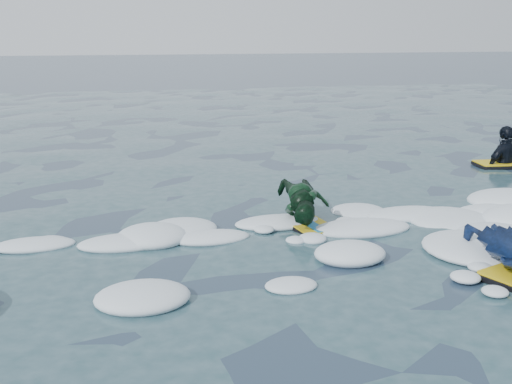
# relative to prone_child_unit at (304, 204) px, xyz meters

# --- Properties ---
(ground) EXTENTS (120.00, 120.00, 0.00)m
(ground) POSITION_rel_prone_child_unit_xyz_m (-0.39, -1.74, -0.27)
(ground) COLOR #1B2D41
(ground) RESTS_ON ground
(foam_band) EXTENTS (12.00, 3.10, 0.30)m
(foam_band) POSITION_rel_prone_child_unit_xyz_m (-0.39, -0.71, -0.27)
(foam_band) COLOR white
(foam_band) RESTS_ON ground
(prone_child_unit) EXTENTS (0.93, 1.44, 0.52)m
(prone_child_unit) POSITION_rel_prone_child_unit_xyz_m (0.00, 0.00, 0.00)
(prone_child_unit) COLOR black
(prone_child_unit) RESTS_ON ground
(waiting_rider_unit) EXTENTS (1.12, 0.68, 1.60)m
(waiting_rider_unit) POSITION_rel_prone_child_unit_xyz_m (4.68, 2.62, -0.31)
(waiting_rider_unit) COLOR black
(waiting_rider_unit) RESTS_ON ground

